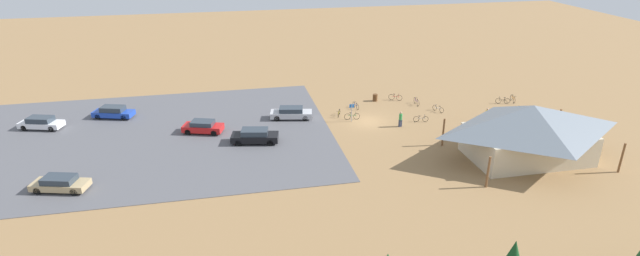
% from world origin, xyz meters
% --- Properties ---
extents(ground, '(160.00, 160.00, 0.00)m').
position_xyz_m(ground, '(0.00, 0.00, 0.00)').
color(ground, '#937047').
rests_on(ground, ground).
extents(parking_lot_asphalt, '(39.86, 28.09, 0.05)m').
position_xyz_m(parking_lot_asphalt, '(24.70, -0.47, 0.03)').
color(parking_lot_asphalt, '#56565B').
rests_on(parking_lot_asphalt, ground).
extents(bike_pavilion, '(13.66, 9.22, 5.42)m').
position_xyz_m(bike_pavilion, '(-12.23, 12.22, 3.10)').
color(bike_pavilion, beige).
rests_on(bike_pavilion, ground).
extents(trash_bin, '(0.60, 0.60, 0.90)m').
position_xyz_m(trash_bin, '(-3.02, -6.51, 0.45)').
color(trash_bin, brown).
rests_on(trash_bin, ground).
extents(lot_sign, '(0.56, 0.08, 2.20)m').
position_xyz_m(lot_sign, '(1.79, -0.35, 1.41)').
color(lot_sign, '#99999E').
rests_on(lot_sign, ground).
extents(bicycle_teal_edge_south, '(1.38, 1.07, 0.80)m').
position_xyz_m(bicycle_teal_edge_south, '(-18.86, 0.98, 0.38)').
color(bicycle_teal_edge_south, black).
rests_on(bicycle_teal_edge_south, ground).
extents(bicycle_silver_trailside, '(1.70, 0.51, 0.82)m').
position_xyz_m(bicycle_silver_trailside, '(-5.97, 1.39, 0.36)').
color(bicycle_silver_trailside, black).
rests_on(bicycle_silver_trailside, ground).
extents(bicycle_red_edge_north, '(1.54, 0.94, 0.87)m').
position_xyz_m(bicycle_red_edge_north, '(-5.65, -6.21, 0.40)').
color(bicycle_red_edge_north, black).
rests_on(bicycle_red_edge_north, ground).
extents(bicycle_black_yard_left, '(1.68, 0.69, 0.86)m').
position_xyz_m(bicycle_black_yard_left, '(-18.46, -2.26, 0.38)').
color(bicycle_black_yard_left, black).
rests_on(bicycle_black_yard_left, ground).
extents(bicycle_purple_front_row, '(0.48, 1.74, 0.82)m').
position_xyz_m(bicycle_purple_front_row, '(-7.67, -4.10, 0.39)').
color(bicycle_purple_front_row, black).
rests_on(bicycle_purple_front_row, ground).
extents(bicycle_yellow_lone_west, '(0.72, 1.63, 0.75)m').
position_xyz_m(bicycle_yellow_lone_west, '(2.76, -2.36, 0.34)').
color(bicycle_yellow_lone_west, black).
rests_on(bicycle_yellow_lone_west, ground).
extents(bicycle_white_yard_right, '(0.79, 1.57, 0.76)m').
position_xyz_m(bicycle_white_yard_right, '(-9.30, -1.31, 0.35)').
color(bicycle_white_yard_right, black).
rests_on(bicycle_white_yard_right, ground).
extents(bicycle_blue_yard_front, '(0.50, 1.62, 0.77)m').
position_xyz_m(bicycle_blue_yard_front, '(0.15, -4.37, 0.35)').
color(bicycle_blue_yard_front, black).
rests_on(bicycle_blue_yard_front, ground).
extents(bicycle_green_yard_center, '(1.83, 0.48, 0.86)m').
position_xyz_m(bicycle_green_yard_center, '(1.57, -0.91, 0.40)').
color(bicycle_green_yard_center, black).
rests_on(bicycle_green_yard_center, ground).
extents(bicycle_orange_mid_cluster, '(0.58, 1.80, 0.85)m').
position_xyz_m(bicycle_orange_mid_cluster, '(-20.10, -2.63, 0.40)').
color(bicycle_orange_mid_cluster, black).
rests_on(bicycle_orange_mid_cluster, ground).
extents(car_black_second_row, '(5.07, 2.78, 1.47)m').
position_xyz_m(car_black_second_row, '(13.12, 3.32, 0.78)').
color(car_black_second_row, black).
rests_on(car_black_second_row, parking_lot_asphalt).
extents(car_red_front_row, '(4.58, 3.00, 1.35)m').
position_xyz_m(car_red_front_row, '(18.39, -0.45, 0.73)').
color(car_red_front_row, red).
rests_on(car_red_front_row, parking_lot_asphalt).
extents(car_silver_mid_lot, '(5.03, 2.69, 1.37)m').
position_xyz_m(car_silver_mid_lot, '(8.42, -2.57, 0.73)').
color(car_silver_mid_lot, '#BCBCC1').
rests_on(car_silver_mid_lot, parking_lot_asphalt).
extents(car_white_inner_stall, '(4.90, 2.95, 1.37)m').
position_xyz_m(car_white_inner_stall, '(35.88, -5.25, 0.73)').
color(car_white_inner_stall, white).
rests_on(car_white_inner_stall, parking_lot_asphalt).
extents(car_blue_back_corner, '(4.89, 2.98, 1.38)m').
position_xyz_m(car_blue_back_corner, '(28.66, -7.11, 0.73)').
color(car_blue_back_corner, '#1E42B2').
rests_on(car_blue_back_corner, parking_lot_asphalt).
extents(car_tan_by_curb, '(4.94, 2.94, 1.29)m').
position_xyz_m(car_tan_by_curb, '(30.12, 9.75, 0.70)').
color(car_tan_by_curb, tan).
rests_on(car_tan_by_curb, parking_lot_asphalt).
extents(visitor_crossing_yard, '(0.39, 0.40, 1.62)m').
position_xyz_m(visitor_crossing_yard, '(-13.32, 2.88, 0.85)').
color(visitor_crossing_yard, '#2D3347').
rests_on(visitor_crossing_yard, ground).
extents(visitor_at_bikes, '(0.36, 0.36, 1.77)m').
position_xyz_m(visitor_at_bikes, '(-3.15, 2.25, 0.93)').
color(visitor_at_bikes, '#2D3347').
rests_on(visitor_at_bikes, ground).
extents(visitor_by_pavilion, '(0.37, 0.36, 1.66)m').
position_xyz_m(visitor_by_pavilion, '(-17.50, 3.02, 0.87)').
color(visitor_by_pavilion, '#2D3347').
rests_on(visitor_by_pavilion, ground).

